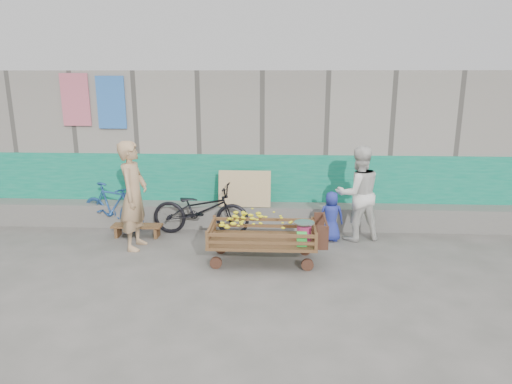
# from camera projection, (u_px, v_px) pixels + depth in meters

# --- Properties ---
(ground) EXTENTS (80.00, 80.00, 0.00)m
(ground) POSITION_uv_depth(u_px,v_px,m) (214.00, 276.00, 6.79)
(ground) COLOR #54534D
(ground) RESTS_ON ground
(building_wall) EXTENTS (12.00, 3.50, 3.00)m
(building_wall) POSITION_uv_depth(u_px,v_px,m) (237.00, 141.00, 10.35)
(building_wall) COLOR gray
(building_wall) RESTS_ON ground
(banana_cart) EXTENTS (1.85, 0.85, 0.79)m
(banana_cart) POSITION_uv_depth(u_px,v_px,m) (260.00, 230.00, 7.20)
(banana_cart) COLOR #4E2E1A
(banana_cart) RESTS_ON ground
(bench) EXTENTS (0.92, 0.28, 0.23)m
(bench) POSITION_uv_depth(u_px,v_px,m) (137.00, 228.00, 8.43)
(bench) COLOR #4E2E1A
(bench) RESTS_ON ground
(vendor_man) EXTENTS (0.48, 0.70, 1.86)m
(vendor_man) POSITION_uv_depth(u_px,v_px,m) (134.00, 196.00, 7.72)
(vendor_man) COLOR tan
(vendor_man) RESTS_ON ground
(woman) EXTENTS (0.97, 0.84, 1.72)m
(woman) POSITION_uv_depth(u_px,v_px,m) (358.00, 193.00, 8.15)
(woman) COLOR silver
(woman) RESTS_ON ground
(child) EXTENTS (0.46, 0.32, 0.91)m
(child) POSITION_uv_depth(u_px,v_px,m) (331.00, 216.00, 8.16)
(child) COLOR #253295
(child) RESTS_ON ground
(bicycle_dark) EXTENTS (1.87, 0.77, 0.96)m
(bicycle_dark) POSITION_uv_depth(u_px,v_px,m) (201.00, 210.00, 8.49)
(bicycle_dark) COLOR black
(bicycle_dark) RESTS_ON ground
(bicycle_blue) EXTENTS (1.55, 1.01, 0.91)m
(bicycle_blue) POSITION_uv_depth(u_px,v_px,m) (113.00, 207.00, 8.78)
(bicycle_blue) COLOR #224A8B
(bicycle_blue) RESTS_ON ground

